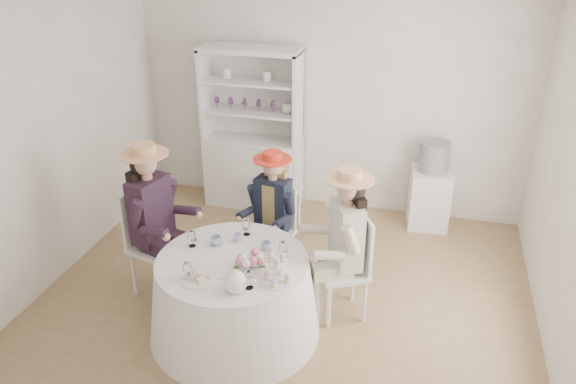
# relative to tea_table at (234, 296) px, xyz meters

# --- Properties ---
(ground) EXTENTS (4.50, 4.50, 0.00)m
(ground) POSITION_rel_tea_table_xyz_m (0.29, 0.57, -0.36)
(ground) COLOR olive
(ground) RESTS_ON ground
(wall_back) EXTENTS (4.50, 0.00, 4.50)m
(wall_back) POSITION_rel_tea_table_xyz_m (0.29, 2.57, 0.99)
(wall_back) COLOR silver
(wall_back) RESTS_ON ground
(wall_front) EXTENTS (4.50, 0.00, 4.50)m
(wall_front) POSITION_rel_tea_table_xyz_m (0.29, -1.43, 0.99)
(wall_front) COLOR silver
(wall_front) RESTS_ON ground
(wall_left) EXTENTS (0.00, 4.50, 4.50)m
(wall_left) POSITION_rel_tea_table_xyz_m (-1.96, 0.57, 0.99)
(wall_left) COLOR silver
(wall_left) RESTS_ON ground
(tea_table) EXTENTS (1.45, 1.45, 0.72)m
(tea_table) POSITION_rel_tea_table_xyz_m (0.00, 0.00, 0.00)
(tea_table) COLOR white
(tea_table) RESTS_ON ground
(hutch) EXTENTS (1.28, 0.80, 1.93)m
(hutch) POSITION_rel_tea_table_xyz_m (-0.58, 2.33, 0.33)
(hutch) COLOR silver
(hutch) RESTS_ON ground
(side_table) EXTENTS (0.48, 0.48, 0.68)m
(side_table) POSITION_rel_tea_table_xyz_m (1.51, 2.32, -0.02)
(side_table) COLOR silver
(side_table) RESTS_ON ground
(hatbox) EXTENTS (0.37, 0.37, 0.33)m
(hatbox) POSITION_rel_tea_table_xyz_m (1.51, 2.32, 0.49)
(hatbox) COLOR black
(hatbox) RESTS_ON side_table
(guest_left) EXTENTS (0.60, 0.56, 1.48)m
(guest_left) POSITION_rel_tea_table_xyz_m (-0.88, 0.37, 0.48)
(guest_left) COLOR silver
(guest_left) RESTS_ON ground
(guest_mid) EXTENTS (0.48, 0.51, 1.28)m
(guest_mid) POSITION_rel_tea_table_xyz_m (0.06, 0.95, 0.37)
(guest_mid) COLOR silver
(guest_mid) RESTS_ON ground
(guest_right) EXTENTS (0.60, 0.54, 1.41)m
(guest_right) POSITION_rel_tea_table_xyz_m (0.83, 0.46, 0.44)
(guest_right) COLOR silver
(guest_right) RESTS_ON ground
(spare_chair) EXTENTS (0.48, 0.48, 1.05)m
(spare_chair) POSITION_rel_tea_table_xyz_m (-0.11, 1.69, 0.21)
(spare_chair) COLOR silver
(spare_chair) RESTS_ON ground
(teacup_a) EXTENTS (0.10, 0.10, 0.07)m
(teacup_a) POSITION_rel_tea_table_xyz_m (-0.21, 0.18, 0.40)
(teacup_a) COLOR white
(teacup_a) RESTS_ON tea_table
(teacup_b) EXTENTS (0.07, 0.07, 0.06)m
(teacup_b) POSITION_rel_tea_table_xyz_m (-0.06, 0.29, 0.39)
(teacup_b) COLOR white
(teacup_b) RESTS_ON tea_table
(teacup_c) EXTENTS (0.12, 0.12, 0.07)m
(teacup_c) POSITION_rel_tea_table_xyz_m (0.23, 0.20, 0.40)
(teacup_c) COLOR white
(teacup_c) RESTS_ON tea_table
(flower_bowl) EXTENTS (0.24, 0.24, 0.05)m
(flower_bowl) POSITION_rel_tea_table_xyz_m (0.21, -0.01, 0.39)
(flower_bowl) COLOR white
(flower_bowl) RESTS_ON tea_table
(flower_arrangement) EXTENTS (0.18, 0.18, 0.07)m
(flower_arrangement) POSITION_rel_tea_table_xyz_m (0.18, -0.10, 0.45)
(flower_arrangement) COLOR #D26976
(flower_arrangement) RESTS_ON tea_table
(table_teapot) EXTENTS (0.25, 0.18, 0.19)m
(table_teapot) POSITION_rel_tea_table_xyz_m (0.17, -0.39, 0.44)
(table_teapot) COLOR white
(table_teapot) RESTS_ON tea_table
(sandwich_plate) EXTENTS (0.28, 0.28, 0.06)m
(sandwich_plate) POSITION_rel_tea_table_xyz_m (-0.15, -0.32, 0.38)
(sandwich_plate) COLOR white
(sandwich_plate) RESTS_ON tea_table
(cupcake_stand) EXTENTS (0.25, 0.25, 0.23)m
(cupcake_stand) POSITION_rel_tea_table_xyz_m (0.43, -0.19, 0.45)
(cupcake_stand) COLOR white
(cupcake_stand) RESTS_ON tea_table
(stemware_set) EXTENTS (0.87, 0.84, 0.15)m
(stemware_set) POSITION_rel_tea_table_xyz_m (0.00, 0.00, 0.44)
(stemware_set) COLOR white
(stemware_set) RESTS_ON tea_table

